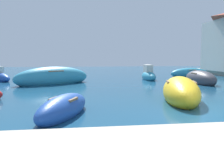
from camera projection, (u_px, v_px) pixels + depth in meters
moored_boat_0 at (53, 78)px, 16.78m from camera, size 6.07×4.50×1.72m
moored_boat_2 at (181, 92)px, 10.39m from camera, size 2.95×4.85×1.48m
moored_boat_4 at (148, 75)px, 19.99m from camera, size 1.18×3.08×1.58m
moored_boat_6 at (190, 73)px, 23.00m from camera, size 4.42×1.68×1.19m
moored_boat_7 at (200, 79)px, 17.02m from camera, size 1.48×3.81×1.33m
moored_boat_9 at (64, 108)px, 7.72m from camera, size 2.18×3.49×0.96m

